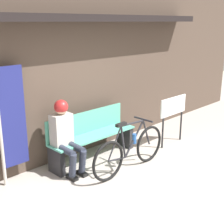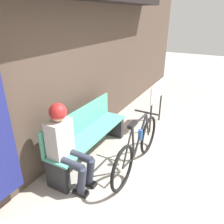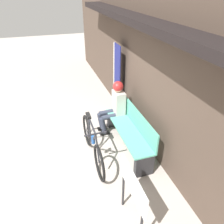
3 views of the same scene
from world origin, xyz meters
name	(u,v)px [view 3 (image 3 of 3)]	position (x,y,z in m)	size (l,w,h in m)	color
ground_plane	(34,158)	(0.00, 0.00, 0.00)	(24.00, 24.00, 0.00)	#ADA399
storefront_wall	(148,67)	(0.00, 2.38, 1.66)	(12.00, 0.56, 3.20)	#4C3D33
park_bench_near	(130,130)	(0.23, 1.97, 0.42)	(1.76, 0.42, 0.87)	#51A88E
bicycle	(92,144)	(0.35, 1.14, 0.37)	(1.69, 0.40, 0.90)	black
person_seated	(115,104)	(-0.44, 1.86, 0.71)	(0.34, 0.59, 1.24)	#2D3342
banner_pole	(116,77)	(-1.22, 2.17, 1.01)	(0.45, 0.05, 1.83)	#B7B2A8
signboard	(133,189)	(1.86, 1.34, 0.73)	(0.81, 0.04, 0.99)	#232326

